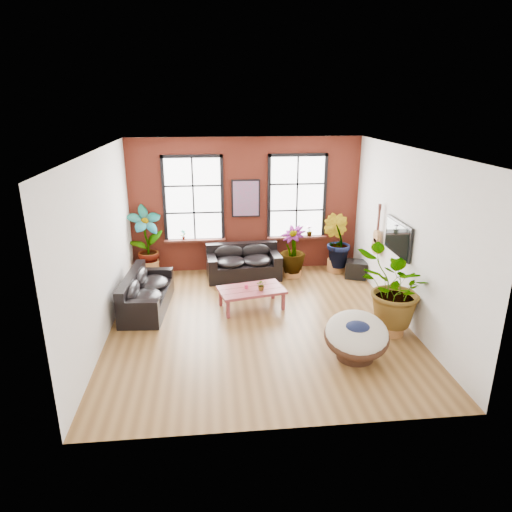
# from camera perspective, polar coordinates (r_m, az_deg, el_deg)

# --- Properties ---
(room) EXTENTS (6.04, 6.54, 3.54)m
(room) POSITION_cam_1_polar(r_m,az_deg,el_deg) (9.03, 0.29, 2.05)
(room) COLOR brown
(room) RESTS_ON ground
(sofa_back) EXTENTS (1.91, 1.03, 0.85)m
(sofa_back) POSITION_cam_1_polar(r_m,az_deg,el_deg) (11.75, -1.60, -0.89)
(sofa_back) COLOR black
(sofa_back) RESTS_ON ground
(sofa_left) EXTENTS (1.01, 2.09, 0.80)m
(sofa_left) POSITION_cam_1_polar(r_m,az_deg,el_deg) (10.27, -13.75, -4.59)
(sofa_left) COLOR black
(sofa_left) RESTS_ON ground
(coffee_table) EXTENTS (1.55, 1.09, 0.54)m
(coffee_table) POSITION_cam_1_polar(r_m,az_deg,el_deg) (10.02, -0.58, -4.39)
(coffee_table) COLOR maroon
(coffee_table) RESTS_ON ground
(papasan_chair) EXTENTS (1.36, 1.37, 0.85)m
(papasan_chair) POSITION_cam_1_polar(r_m,az_deg,el_deg) (8.32, 12.45, -9.71)
(papasan_chair) COLOR #3C2215
(papasan_chair) RESTS_ON ground
(poster) EXTENTS (0.74, 0.06, 0.98)m
(poster) POSITION_cam_1_polar(r_m,az_deg,el_deg) (11.91, -1.28, 7.21)
(poster) COLOR black
(poster) RESTS_ON room
(tv_wall_unit) EXTENTS (0.13, 1.86, 1.20)m
(tv_wall_unit) POSITION_cam_1_polar(r_m,az_deg,el_deg) (10.23, 16.59, 2.08)
(tv_wall_unit) COLOR black
(tv_wall_unit) RESTS_ON room
(media_box) EXTENTS (0.66, 0.61, 0.44)m
(media_box) POSITION_cam_1_polar(r_m,az_deg,el_deg) (12.06, 12.43, -1.64)
(media_box) COLOR black
(media_box) RESTS_ON ground
(pot_back_left) EXTENTS (0.67, 0.67, 0.42)m
(pot_back_left) POSITION_cam_1_polar(r_m,az_deg,el_deg) (12.24, -13.30, -1.47)
(pot_back_left) COLOR #A66A36
(pot_back_left) RESTS_ON ground
(pot_back_right) EXTENTS (0.57, 0.57, 0.34)m
(pot_back_right) POSITION_cam_1_polar(r_m,az_deg,el_deg) (12.43, 9.94, -1.12)
(pot_back_right) COLOR #A66A36
(pot_back_right) RESTS_ON ground
(pot_right_wall) EXTENTS (0.56, 0.56, 0.36)m
(pot_right_wall) POSITION_cam_1_polar(r_m,az_deg,el_deg) (9.43, 16.58, -8.28)
(pot_right_wall) COLOR #A66A36
(pot_right_wall) RESTS_ON ground
(pot_mid) EXTENTS (0.63, 0.63, 0.37)m
(pot_mid) POSITION_cam_1_polar(r_m,az_deg,el_deg) (11.94, 4.48, -1.63)
(pot_mid) COLOR #A66A36
(pot_mid) RESTS_ON ground
(floor_plant_back_left) EXTENTS (1.08, 0.95, 1.72)m
(floor_plant_back_left) POSITION_cam_1_polar(r_m,az_deg,el_deg) (11.96, -13.56, 2.07)
(floor_plant_back_left) COLOR #185617
(floor_plant_back_left) RESTS_ON ground
(floor_plant_back_right) EXTENTS (0.96, 0.98, 1.39)m
(floor_plant_back_right) POSITION_cam_1_polar(r_m,az_deg,el_deg) (12.21, 10.02, 1.85)
(floor_plant_back_right) COLOR #185617
(floor_plant_back_right) RESTS_ON ground
(floor_plant_right_wall) EXTENTS (1.82, 1.75, 1.56)m
(floor_plant_right_wall) POSITION_cam_1_polar(r_m,az_deg,el_deg) (9.13, 16.97, -3.98)
(floor_plant_right_wall) COLOR #185617
(floor_plant_right_wall) RESTS_ON ground
(floor_plant_mid) EXTENTS (0.95, 0.95, 1.20)m
(floor_plant_mid) POSITION_cam_1_polar(r_m,az_deg,el_deg) (11.73, 4.58, 0.85)
(floor_plant_mid) COLOR #185617
(floor_plant_mid) RESTS_ON ground
(table_plant) EXTENTS (0.23, 0.21, 0.25)m
(table_plant) POSITION_cam_1_polar(r_m,az_deg,el_deg) (9.88, 0.70, -3.63)
(table_plant) COLOR #185617
(table_plant) RESTS_ON coffee_table
(sill_plant_left) EXTENTS (0.17, 0.17, 0.27)m
(sill_plant_left) POSITION_cam_1_polar(r_m,az_deg,el_deg) (12.06, -9.07, 2.65)
(sill_plant_left) COLOR #185617
(sill_plant_left) RESTS_ON room
(sill_plant_right) EXTENTS (0.19, 0.19, 0.27)m
(sill_plant_right) POSITION_cam_1_polar(r_m,az_deg,el_deg) (12.32, 6.68, 3.11)
(sill_plant_right) COLOR #185617
(sill_plant_right) RESTS_ON room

